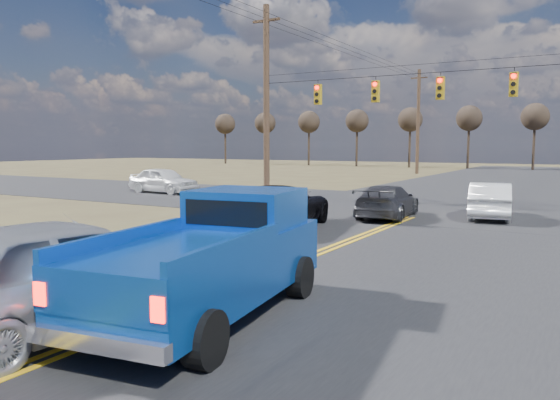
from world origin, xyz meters
The scene contains 12 objects.
ground centered at (0.00, 0.00, 0.00)m, with size 160.00×160.00×0.00m, color brown.
road_main centered at (0.00, 10.00, 0.00)m, with size 14.00×120.00×0.02m, color #28282B.
road_cross centered at (0.00, 18.00, 0.00)m, with size 120.00×12.00×0.02m, color #28282B.
signal_gantry centered at (0.50, 17.79, 5.06)m, with size 19.60×4.83×10.00m.
utility_poles centered at (0.00, 17.00, 5.23)m, with size 19.60×58.32×10.00m.
treeline centered at (0.00, 26.96, 5.70)m, with size 87.00×117.80×7.40m.
pickup_truck centered at (0.80, 0.40, 0.98)m, with size 2.73×5.58×2.01m.
silver_suv centered at (-0.80, -1.31, 0.90)m, with size 2.12×5.27×1.79m, color #ADAFB5.
black_suv centered at (-3.13, 9.22, 0.74)m, with size 2.45×5.31×1.47m, color black.
white_car_queue centered at (2.66, 15.39, 0.69)m, with size 1.46×4.19×1.38m, color white.
dgrey_car_queue centered at (-0.80, 13.56, 0.63)m, with size 1.77×4.36×1.27m, color #36363B.
cross_car_west centered at (-15.63, 17.30, 0.76)m, with size 4.45×1.79×1.52m, color white.
Camera 1 is at (6.13, -6.64, 2.82)m, focal length 35.00 mm.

